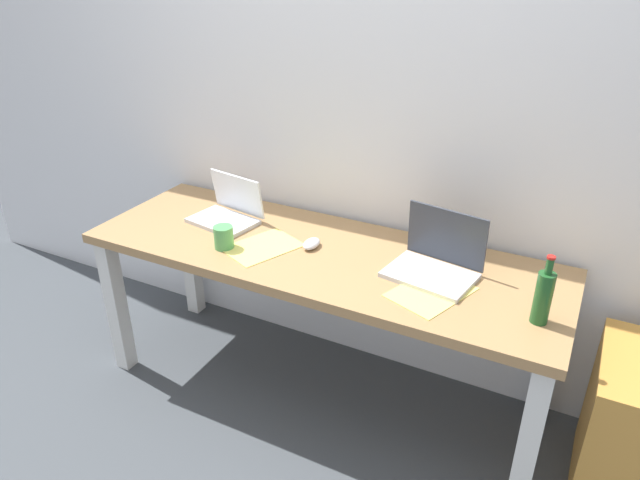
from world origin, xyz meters
The scene contains 10 objects.
ground_plane centered at (0.00, 0.00, 0.00)m, with size 8.00×8.00×0.00m, color #42474C.
back_wall centered at (0.00, 0.39, 1.30)m, with size 5.20×0.08×2.60m, color white.
desk centered at (0.00, 0.00, 0.63)m, with size 1.97×0.66×0.73m.
laptop_left centered at (-0.50, 0.07, 0.77)m, with size 0.32×0.26×0.20m.
laptop_right centered at (0.47, 0.04, 0.78)m, with size 0.35×0.28×0.23m.
beer_bottle centered at (0.87, -0.11, 0.83)m, with size 0.06×0.06×0.25m.
computer_mouse centered at (-0.05, 0.01, 0.75)m, with size 0.06×0.10×0.03m, color silver.
coffee_mug centered at (-0.36, -0.15, 0.78)m, with size 0.08×0.08×0.10m, color #4C9E56.
paper_sheet_front_right centered at (0.50, -0.10, 0.73)m, with size 0.21×0.30×0.00m, color #F4E06B.
paper_yellow_folder centered at (-0.23, -0.08, 0.73)m, with size 0.21×0.30×0.00m, color #F4E06B.
Camera 1 is at (0.95, -1.84, 1.84)m, focal length 32.48 mm.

